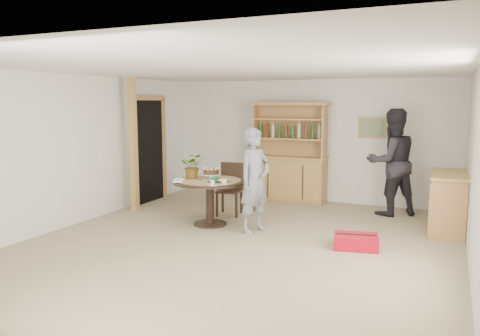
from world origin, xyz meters
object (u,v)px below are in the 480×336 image
teen_boy (255,181)px  red_suitcase (356,242)px  hutch (289,168)px  dining_table (210,189)px  adult_person (392,162)px  sideboard (449,203)px  dining_chair (230,185)px

teen_boy → red_suitcase: size_ratio=2.46×
hutch → dining_table: (-0.60, -2.40, -0.08)m
teen_boy → adult_person: bearing=-19.3°
sideboard → dining_table: bearing=-162.3°
dining_table → red_suitcase: bearing=-7.2°
hutch → dining_table: hutch is taller
adult_person → dining_chair: bearing=-11.7°
sideboard → dining_chair: bearing=-174.8°
adult_person → red_suitcase: adult_person is taller
hutch → dining_chair: hutch is taller
red_suitcase → dining_table: bearing=160.7°
sideboard → hutch: bearing=157.8°
teen_boy → adult_person: 2.77m
teen_boy → adult_person: size_ratio=0.85×
hutch → sideboard: 3.29m
hutch → teen_boy: size_ratio=1.24×
dining_table → teen_boy: 0.88m
adult_person → red_suitcase: bearing=50.2°
teen_boy → red_suitcase: bearing=-75.8°
hutch → sideboard: size_ratio=1.62×
hutch → dining_chair: 1.69m
sideboard → red_suitcase: 1.91m
dining_table → teen_boy: teen_boy is taller
teen_boy → adult_person: (1.81, 2.09, 0.14)m
dining_chair → teen_boy: teen_boy is taller
hutch → sideboard: (3.04, -1.24, -0.22)m
adult_person → teen_boy: bearing=13.9°
hutch → red_suitcase: (1.88, -2.71, -0.59)m
dining_chair → adult_person: size_ratio=0.49×
dining_table → adult_person: 3.34m
dining_table → sideboard: bearing=17.7°
dining_table → adult_person: bearing=36.8°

